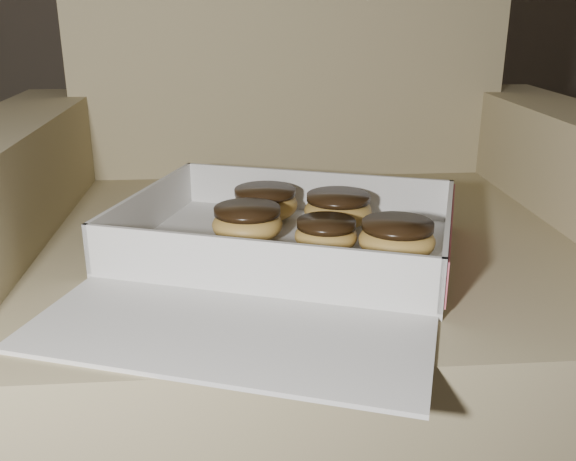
# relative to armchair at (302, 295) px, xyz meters

# --- Properties ---
(armchair) EXTENTS (1.00, 0.84, 1.04)m
(armchair) POSITION_rel_armchair_xyz_m (0.00, 0.00, 0.00)
(armchair) COLOR #92855D
(armchair) RESTS_ON floor
(bakery_box) EXTENTS (0.55, 0.60, 0.07)m
(bakery_box) POSITION_rel_armchair_xyz_m (-0.05, -0.19, 0.15)
(bakery_box) COLOR silver
(bakery_box) RESTS_ON armchair
(donut_a) EXTENTS (0.10, 0.10, 0.05)m
(donut_a) POSITION_rel_armchair_xyz_m (-0.09, -0.13, 0.17)
(donut_a) COLOR #E0AE4E
(donut_a) RESTS_ON bakery_box
(donut_b) EXTENTS (0.10, 0.10, 0.05)m
(donut_b) POSITION_rel_armchair_xyz_m (0.10, -0.21, 0.17)
(donut_b) COLOR #E0AE4E
(donut_b) RESTS_ON bakery_box
(donut_c) EXTENTS (0.10, 0.10, 0.05)m
(donut_c) POSITION_rel_armchair_xyz_m (-0.06, -0.04, 0.17)
(donut_c) COLOR #E0AE4E
(donut_c) RESTS_ON bakery_box
(donut_d) EXTENTS (0.10, 0.10, 0.05)m
(donut_d) POSITION_rel_armchair_xyz_m (0.04, -0.08, 0.17)
(donut_d) COLOR #E0AE4E
(donut_d) RESTS_ON bakery_box
(donut_e) EXTENTS (0.08, 0.08, 0.04)m
(donut_e) POSITION_rel_armchair_xyz_m (0.01, -0.17, 0.17)
(donut_e) COLOR #E0AE4E
(donut_e) RESTS_ON bakery_box
(crumb_a) EXTENTS (0.01, 0.01, 0.00)m
(crumb_a) POSITION_rel_armchair_xyz_m (-0.10, -0.22, 0.15)
(crumb_a) COLOR black
(crumb_a) RESTS_ON bakery_box
(crumb_b) EXTENTS (0.01, 0.01, 0.00)m
(crumb_b) POSITION_rel_armchair_xyz_m (0.02, -0.20, 0.15)
(crumb_b) COLOR black
(crumb_b) RESTS_ON bakery_box
(crumb_c) EXTENTS (0.01, 0.01, 0.00)m
(crumb_c) POSITION_rel_armchair_xyz_m (0.06, -0.25, 0.15)
(crumb_c) COLOR black
(crumb_c) RESTS_ON bakery_box
(crumb_d) EXTENTS (0.01, 0.01, 0.00)m
(crumb_d) POSITION_rel_armchair_xyz_m (-0.20, -0.20, 0.15)
(crumb_d) COLOR black
(crumb_d) RESTS_ON bakery_box
(crumb_e) EXTENTS (0.01, 0.01, 0.00)m
(crumb_e) POSITION_rel_armchair_xyz_m (-0.11, -0.15, 0.15)
(crumb_e) COLOR black
(crumb_e) RESTS_ON bakery_box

